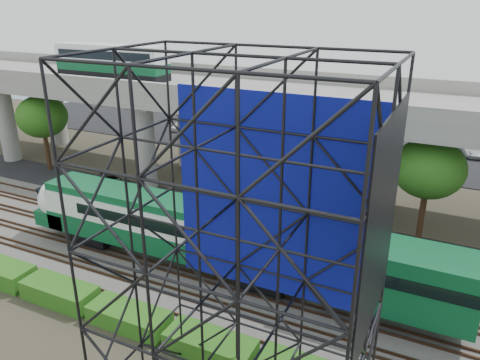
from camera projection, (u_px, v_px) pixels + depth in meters
The scene contains 13 objects.
ground at pixel (160, 280), 29.36m from camera, with size 140.00×140.00×0.00m, color #474233.
ballast_bed at pixel (178, 264), 31.00m from camera, with size 90.00×12.00×0.20m, color slate.
service_road at pixel (234, 215), 38.16m from camera, with size 90.00×5.00×0.08m, color black.
parking_lot at pixel (318, 141), 57.89m from camera, with size 90.00×18.00×0.08m, color black.
harbor_water at pixel (358, 107), 76.37m from camera, with size 140.00×40.00×0.03m, color slate.
rail_tracks at pixel (177, 261), 30.93m from camera, with size 90.00×9.52×0.16m.
commuter_train at pixel (200, 232), 29.25m from camera, with size 29.30×3.06×4.30m.
overpass at pixel (250, 102), 40.28m from camera, with size 80.00×12.00×12.40m.
scaffold_tower at pixel (238, 279), 16.17m from camera, with size 9.36×6.36×15.00m.
hedge_strip at pixel (129, 316), 25.14m from camera, with size 34.60×1.80×1.20m.
trees at pixel (216, 126), 42.79m from camera, with size 40.94×16.94×7.69m.
suv at pixel (111, 182), 43.12m from camera, with size 2.11×4.58×1.27m, color black.
parked_cars at pixel (328, 137), 57.09m from camera, with size 37.67×9.47×1.30m.
Camera 1 is at (15.39, -20.41, 16.53)m, focal length 35.00 mm.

